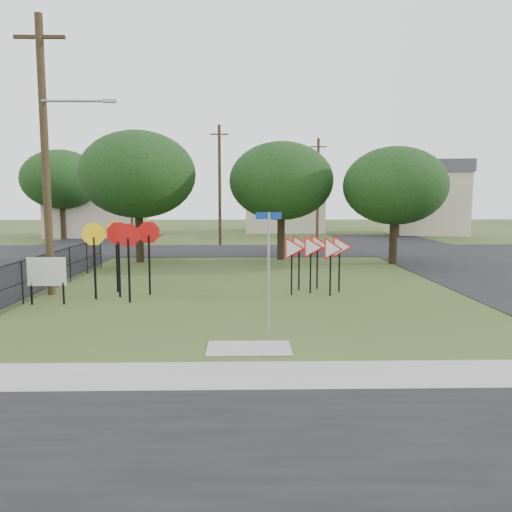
% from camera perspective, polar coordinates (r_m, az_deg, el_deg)
% --- Properties ---
extents(ground, '(140.00, 140.00, 0.00)m').
position_cam_1_polar(ground, '(14.38, -0.88, -7.73)').
color(ground, '#32461A').
extents(sidewalk, '(30.00, 1.60, 0.02)m').
position_cam_1_polar(sidewalk, '(10.36, -0.73, -13.45)').
color(sidewalk, gray).
rests_on(sidewalk, ground).
extents(planting_strip, '(30.00, 0.80, 0.02)m').
position_cam_1_polar(planting_strip, '(9.25, -0.66, -16.01)').
color(planting_strip, '#32461A').
rests_on(planting_strip, ground).
extents(street_right, '(8.00, 50.00, 0.02)m').
position_cam_1_polar(street_right, '(27.05, 25.32, -1.57)').
color(street_right, black).
rests_on(street_right, ground).
extents(street_far, '(60.00, 8.00, 0.02)m').
position_cam_1_polar(street_far, '(34.12, -1.10, 0.64)').
color(street_far, black).
rests_on(street_far, ground).
extents(curb_pad, '(2.00, 1.20, 0.02)m').
position_cam_1_polar(curb_pad, '(12.07, -0.81, -10.51)').
color(curb_pad, gray).
rests_on(curb_pad, ground).
extents(street_name_sign, '(0.66, 0.14, 3.22)m').
position_cam_1_polar(street_name_sign, '(12.57, 1.45, -1.31)').
color(street_name_sign, '#92949A').
rests_on(street_name_sign, ground).
extents(stop_sign_cluster, '(2.57, 2.03, 2.74)m').
position_cam_1_polar(stop_sign_cluster, '(18.51, -15.14, 1.57)').
color(stop_sign_cluster, black).
rests_on(stop_sign_cluster, ground).
extents(yield_sign_cluster, '(2.85, 1.87, 2.22)m').
position_cam_1_polar(yield_sign_cluster, '(18.94, 6.75, 0.74)').
color(yield_sign_cluster, black).
rests_on(yield_sign_cluster, ground).
extents(info_board, '(1.28, 0.06, 1.61)m').
position_cam_1_polar(info_board, '(18.12, -22.81, -1.84)').
color(info_board, black).
rests_on(info_board, ground).
extents(utility_pole_main, '(3.55, 0.33, 10.00)m').
position_cam_1_polar(utility_pole_main, '(19.84, -22.80, 10.87)').
color(utility_pole_main, '#40301D').
rests_on(utility_pole_main, ground).
extents(far_pole_a, '(1.40, 0.24, 9.00)m').
position_cam_1_polar(far_pole_a, '(38.00, -4.18, 8.16)').
color(far_pole_a, '#40301D').
rests_on(far_pole_a, ground).
extents(far_pole_b, '(1.40, 0.24, 8.50)m').
position_cam_1_polar(far_pole_b, '(42.38, 7.07, 7.63)').
color(far_pole_b, '#40301D').
rests_on(far_pole_b, ground).
extents(far_pole_c, '(1.40, 0.24, 9.00)m').
position_cam_1_polar(far_pole_c, '(45.05, -14.09, 7.74)').
color(far_pole_c, '#40301D').
rests_on(far_pole_c, ground).
extents(fence_run, '(0.05, 11.55, 1.50)m').
position_cam_1_polar(fence_run, '(21.72, -21.49, -1.20)').
color(fence_run, black).
rests_on(fence_run, ground).
extents(house_left, '(10.58, 8.88, 7.20)m').
position_cam_1_polar(house_left, '(49.91, -17.54, 6.41)').
color(house_left, beige).
rests_on(house_left, ground).
extents(house_mid, '(8.40, 8.40, 6.20)m').
position_cam_1_polar(house_mid, '(54.09, 3.11, 6.17)').
color(house_mid, beige).
rests_on(house_mid, ground).
extents(house_right, '(8.30, 8.30, 7.20)m').
position_cam_1_polar(house_right, '(53.11, 18.79, 6.36)').
color(house_right, beige).
rests_on(house_right, ground).
extents(tree_near_left, '(6.40, 6.40, 7.27)m').
position_cam_1_polar(tree_near_left, '(28.58, -13.36, 9.03)').
color(tree_near_left, black).
rests_on(tree_near_left, ground).
extents(tree_near_mid, '(6.00, 6.00, 6.80)m').
position_cam_1_polar(tree_near_mid, '(29.03, 2.91, 8.54)').
color(tree_near_mid, black).
rests_on(tree_near_mid, ground).
extents(tree_near_right, '(5.60, 5.60, 6.33)m').
position_cam_1_polar(tree_near_right, '(28.13, 15.60, 7.72)').
color(tree_near_right, black).
rests_on(tree_near_right, ground).
extents(tree_far_left, '(6.80, 6.80, 7.73)m').
position_cam_1_polar(tree_far_left, '(46.76, -21.37, 8.14)').
color(tree_far_left, black).
rests_on(tree_far_left, ground).
extents(tree_far_right, '(6.00, 6.00, 6.80)m').
position_cam_1_polar(tree_far_right, '(48.05, 15.94, 7.53)').
color(tree_far_right, black).
rests_on(tree_far_right, ground).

